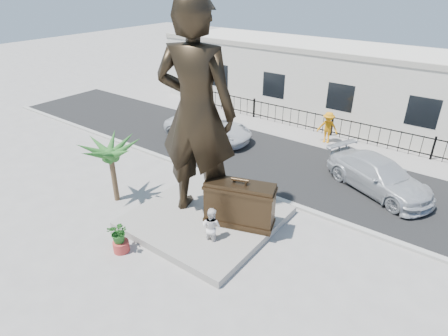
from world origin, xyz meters
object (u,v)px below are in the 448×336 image
object	(u,v)px
tourist	(211,227)
statue	(196,113)
car_white	(209,128)
suitcase	(240,204)

from	to	relation	value
tourist	statue	bearing A→B (deg)	-43.35
car_white	statue	bearing A→B (deg)	-149.59
tourist	car_white	world-z (taller)	tourist
statue	suitcase	size ratio (longest dim) A/B	3.18
statue	suitcase	distance (m)	3.65
suitcase	tourist	distance (m)	1.36
suitcase	car_white	size ratio (longest dim) A/B	0.48
statue	car_white	world-z (taller)	statue
tourist	car_white	bearing A→B (deg)	-56.37
car_white	suitcase	bearing A→B (deg)	-139.56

